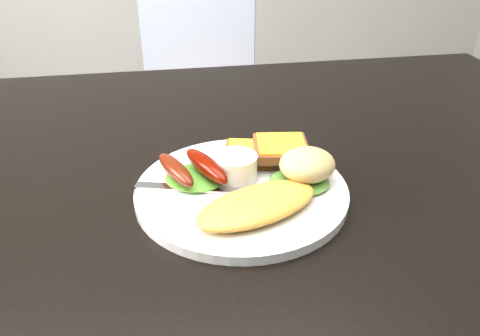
{
  "coord_description": "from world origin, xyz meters",
  "views": [
    {
      "loc": [
        -0.1,
        -0.56,
        1.06
      ],
      "look_at": [
        -0.02,
        -0.09,
        0.78
      ],
      "focal_mm": 35.0,
      "sensor_mm": 36.0,
      "label": 1
    }
  ],
  "objects_px": {
    "dining_table": "(243,168)",
    "dining_chair": "(206,118)",
    "person": "(322,69)",
    "plate": "(241,191)"
  },
  "relations": [
    {
      "from": "dining_table",
      "to": "person",
      "type": "relative_size",
      "value": 0.84
    },
    {
      "from": "person",
      "to": "dining_chair",
      "type": "bearing_deg",
      "value": -39.56
    },
    {
      "from": "dining_table",
      "to": "dining_chair",
      "type": "bearing_deg",
      "value": 88.1
    },
    {
      "from": "person",
      "to": "plate",
      "type": "bearing_deg",
      "value": 78.65
    },
    {
      "from": "dining_table",
      "to": "person",
      "type": "bearing_deg",
      "value": 59.14
    },
    {
      "from": "plate",
      "to": "person",
      "type": "bearing_deg",
      "value": 62.25
    },
    {
      "from": "plate",
      "to": "dining_chair",
      "type": "bearing_deg",
      "value": 87.1
    },
    {
      "from": "dining_table",
      "to": "plate",
      "type": "xyz_separation_m",
      "value": [
        -0.02,
        -0.1,
        0.03
      ]
    },
    {
      "from": "dining_chair",
      "to": "person",
      "type": "relative_size",
      "value": 0.26
    },
    {
      "from": "dining_table",
      "to": "dining_chair",
      "type": "relative_size",
      "value": 3.21
    }
  ]
}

